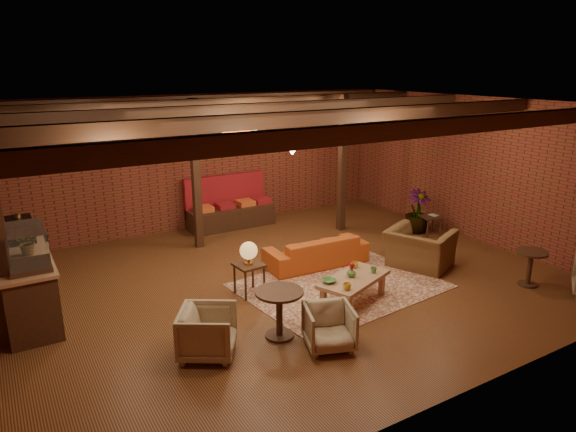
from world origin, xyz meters
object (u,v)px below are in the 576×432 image
sofa (316,251)px  side_table_book (431,218)px  round_table_left (279,306)px  armchair_right (420,242)px  coffee_table (353,280)px  round_table_right (530,263)px  armchair_b (329,325)px  side_table_lamp (249,255)px  armchair_a (208,330)px  plant_tall (421,169)px

sofa → side_table_book: bearing=-174.3°
round_table_left → armchair_right: (3.72, 0.96, 0.02)m
coffee_table → round_table_right: coffee_table is taller
armchair_b → armchair_right: bearing=45.3°
side_table_lamp → armchair_a: side_table_lamp is taller
coffee_table → plant_tall: bearing=31.5°
sofa → coffee_table: coffee_table is taller
armchair_b → side_table_book: (4.88, 2.85, 0.09)m
sofa → armchair_b: 3.11m
coffee_table → side_table_book: (3.74, 1.90, 0.03)m
armchair_a → side_table_book: armchair_a is taller
coffee_table → plant_tall: 4.42m
armchair_b → side_table_book: bearing=50.0°
round_table_left → sofa: bearing=45.7°
sofa → plant_tall: 3.49m
round_table_right → plant_tall: bearing=82.0°
side_table_lamp → side_table_book: size_ratio=1.89×
side_table_book → round_table_right: size_ratio=0.78×
side_table_lamp → armchair_right: 3.50m
round_table_left → armchair_right: bearing=14.4°
coffee_table → side_table_lamp: (-1.34, 1.18, 0.33)m
sofa → plant_tall: (3.22, 0.50, 1.24)m
side_table_book → sofa: bearing=-177.1°
round_table_right → armchair_a: bearing=172.4°
round_table_left → side_table_book: bearing=22.8°
coffee_table → round_table_left: bearing=-167.9°
side_table_book → coffee_table: bearing=-153.0°
sofa → side_table_book: (3.32, 0.17, 0.14)m
side_table_lamp → round_table_left: size_ratio=1.32×
armchair_b → coffee_table: bearing=59.3°
side_table_lamp → plant_tall: 5.15m
sofa → armchair_right: bearing=149.2°
round_table_left → plant_tall: plant_tall is taller
side_table_lamp → armchair_b: side_table_lamp is taller
armchair_right → coffee_table: bearing=83.1°
side_table_lamp → armchair_a: 2.02m
armchair_b → armchair_a: bearing=176.1°
round_table_left → armchair_b: round_table_left is taller
armchair_b → round_table_right: (4.32, -0.11, 0.10)m
armchair_right → round_table_right: size_ratio=1.80×
armchair_a → side_table_lamp: bearing=-11.1°
round_table_right → plant_tall: (0.46, 3.29, 1.10)m
side_table_book → round_table_right: round_table_right is taller
side_table_book → side_table_lamp: bearing=-171.9°
sofa → armchair_right: (1.69, -1.12, 0.22)m
sofa → round_table_left: 2.91m
coffee_table → plant_tall: size_ratio=0.48×
armchair_a → plant_tall: bearing=-36.4°
armchair_right → plant_tall: 2.46m
coffee_table → side_table_lamp: bearing=138.5°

